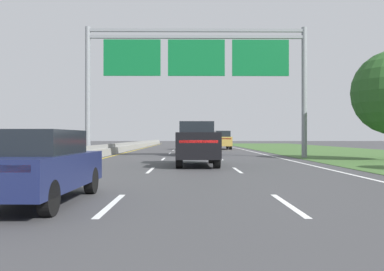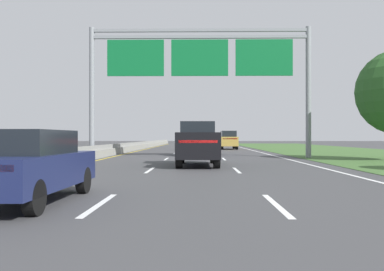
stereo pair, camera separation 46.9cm
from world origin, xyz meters
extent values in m
plane|color=#3D3D3F|center=(0.00, 35.00, 0.00)|extent=(220.00, 220.00, 0.00)
cube|color=white|center=(-1.85, 10.50, 0.00)|extent=(0.14, 3.00, 0.01)
cube|color=white|center=(-1.85, 19.50, 0.00)|extent=(0.14, 3.00, 0.01)
cube|color=white|center=(-1.85, 28.50, 0.00)|extent=(0.14, 3.00, 0.01)
cube|color=white|center=(-1.85, 37.50, 0.00)|extent=(0.14, 3.00, 0.01)
cube|color=white|center=(-1.85, 46.50, 0.00)|extent=(0.14, 3.00, 0.01)
cube|color=white|center=(-1.85, 55.50, 0.00)|extent=(0.14, 3.00, 0.01)
cube|color=white|center=(-1.85, 64.50, 0.00)|extent=(0.14, 3.00, 0.01)
cube|color=white|center=(-1.85, 73.50, 0.00)|extent=(0.14, 3.00, 0.01)
cube|color=white|center=(-1.85, 82.50, 0.00)|extent=(0.14, 3.00, 0.01)
cube|color=white|center=(1.85, 10.50, 0.00)|extent=(0.14, 3.00, 0.01)
cube|color=white|center=(1.85, 19.50, 0.00)|extent=(0.14, 3.00, 0.01)
cube|color=white|center=(1.85, 28.50, 0.00)|extent=(0.14, 3.00, 0.01)
cube|color=white|center=(1.85, 37.50, 0.00)|extent=(0.14, 3.00, 0.01)
cube|color=white|center=(1.85, 46.50, 0.00)|extent=(0.14, 3.00, 0.01)
cube|color=white|center=(1.85, 55.50, 0.00)|extent=(0.14, 3.00, 0.01)
cube|color=white|center=(1.85, 64.50, 0.00)|extent=(0.14, 3.00, 0.01)
cube|color=white|center=(1.85, 73.50, 0.00)|extent=(0.14, 3.00, 0.01)
cube|color=white|center=(1.85, 82.50, 0.00)|extent=(0.14, 3.00, 0.01)
cube|color=white|center=(5.90, 35.00, 0.00)|extent=(0.16, 106.00, 0.01)
cube|color=gold|center=(-5.90, 35.00, 0.00)|extent=(0.16, 106.00, 0.01)
cube|color=#3D602D|center=(13.95, 35.00, 0.01)|extent=(14.00, 110.00, 0.02)
cube|color=gray|center=(-6.60, 35.00, 0.28)|extent=(0.60, 110.00, 0.55)
cube|color=gray|center=(-6.60, 35.00, 0.70)|extent=(0.25, 110.00, 0.30)
cylinder|color=gray|center=(-7.05, 29.97, 4.44)|extent=(0.36, 0.36, 8.89)
cylinder|color=gray|center=(7.65, 29.97, 4.44)|extent=(0.36, 0.36, 8.89)
cube|color=gray|center=(0.30, 29.97, 8.66)|extent=(14.70, 0.24, 0.20)
cube|color=gray|center=(0.30, 29.97, 8.21)|extent=(14.70, 0.24, 0.20)
cube|color=#0C602D|center=(-4.03, 29.79, 6.76)|extent=(3.83, 0.12, 2.45)
cube|color=#0C602D|center=(0.30, 29.79, 6.76)|extent=(3.83, 0.12, 2.45)
cube|color=#0C602D|center=(4.63, 29.79, 6.76)|extent=(3.83, 0.12, 2.45)
cube|color=black|center=(0.18, 22.38, 0.92)|extent=(2.05, 5.42, 1.00)
cube|color=black|center=(0.17, 23.23, 1.81)|extent=(1.74, 1.92, 0.78)
cube|color=#B21414|center=(0.20, 19.72, 1.22)|extent=(1.68, 0.10, 0.12)
cube|color=black|center=(0.19, 20.65, 1.52)|extent=(2.02, 1.96, 0.20)
cylinder|color=black|center=(-0.69, 24.21, 0.42)|extent=(0.31, 0.84, 0.84)
cylinder|color=black|center=(1.01, 24.23, 0.42)|extent=(0.31, 0.84, 0.84)
cylinder|color=black|center=(-0.65, 20.54, 0.42)|extent=(0.31, 0.84, 0.84)
cylinder|color=black|center=(1.05, 20.55, 0.42)|extent=(0.31, 0.84, 0.84)
cube|color=slate|center=(0.23, 48.45, 0.91)|extent=(1.92, 4.71, 1.05)
cube|color=black|center=(0.23, 48.30, 1.77)|extent=(1.64, 3.01, 0.68)
cube|color=#B21414|center=(0.24, 46.14, 1.22)|extent=(1.60, 0.09, 0.12)
cylinder|color=black|center=(-0.60, 50.05, 0.38)|extent=(0.26, 0.76, 0.76)
cylinder|color=black|center=(1.04, 50.05, 0.38)|extent=(0.26, 0.76, 0.76)
cylinder|color=black|center=(-0.59, 46.85, 0.38)|extent=(0.26, 0.76, 0.76)
cylinder|color=black|center=(1.05, 46.86, 0.38)|extent=(0.26, 0.76, 0.76)
cube|color=#A38438|center=(3.63, 49.75, 0.91)|extent=(1.97, 4.73, 1.05)
cube|color=black|center=(3.63, 49.60, 1.77)|extent=(1.68, 3.03, 0.68)
cube|color=#B21414|center=(3.67, 47.44, 1.22)|extent=(1.60, 0.11, 0.12)
cylinder|color=black|center=(2.79, 51.33, 0.38)|extent=(0.27, 0.76, 0.76)
cylinder|color=black|center=(4.43, 51.36, 0.38)|extent=(0.27, 0.76, 0.76)
cylinder|color=black|center=(2.84, 48.14, 0.38)|extent=(0.27, 0.76, 0.76)
cylinder|color=black|center=(4.48, 48.16, 0.38)|extent=(0.27, 0.76, 0.76)
cube|color=#161E47|center=(-3.50, 10.75, 0.69)|extent=(1.90, 4.43, 0.72)
cube|color=black|center=(-3.50, 10.70, 1.31)|extent=(1.61, 2.33, 0.52)
cylinder|color=black|center=(-4.27, 12.26, 0.33)|extent=(0.23, 0.66, 0.66)
cylinder|color=black|center=(-2.67, 12.23, 0.33)|extent=(0.23, 0.66, 0.66)
cylinder|color=black|center=(-2.73, 9.24, 0.33)|extent=(0.23, 0.66, 0.66)
cube|color=navy|center=(-0.03, 34.00, 0.91)|extent=(1.98, 4.73, 1.05)
cube|color=black|center=(-0.03, 33.85, 1.77)|extent=(1.68, 3.03, 0.68)
cube|color=#B21414|center=(-0.06, 31.69, 1.22)|extent=(1.60, 0.11, 0.12)
cylinder|color=black|center=(-0.82, 35.61, 0.38)|extent=(0.27, 0.76, 0.76)
cylinder|color=black|center=(0.82, 35.58, 0.38)|extent=(0.27, 0.76, 0.76)
cylinder|color=black|center=(-0.87, 32.42, 0.38)|extent=(0.27, 0.76, 0.76)
cylinder|color=black|center=(0.77, 32.39, 0.38)|extent=(0.27, 0.76, 0.76)
camera|label=1|loc=(-0.23, 1.83, 1.42)|focal=38.86mm
camera|label=2|loc=(0.23, 1.83, 1.42)|focal=38.86mm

